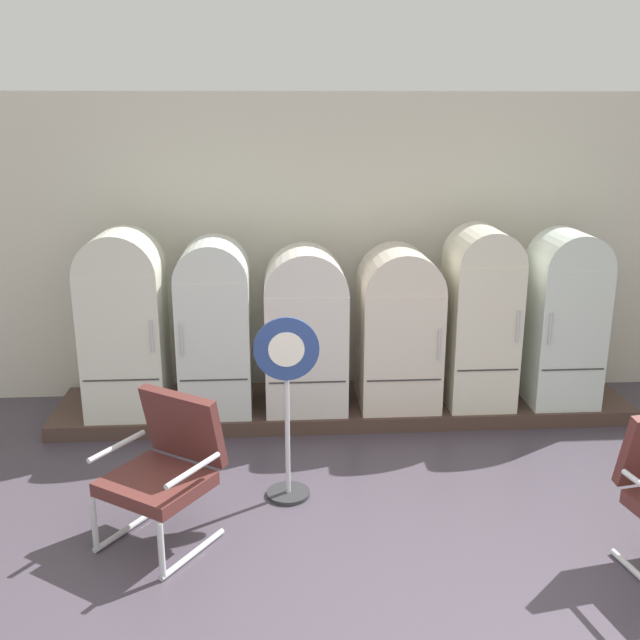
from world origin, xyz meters
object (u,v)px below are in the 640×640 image
at_px(sign_stand, 287,412).
at_px(refrigerator_0, 124,318).
at_px(refrigerator_4, 480,311).
at_px(refrigerator_5, 565,313).
at_px(refrigerator_3, 399,324).
at_px(refrigerator_2, 305,326).
at_px(armchair_left, 166,464).
at_px(refrigerator_1, 215,321).

bearing_deg(sign_stand, refrigerator_0, 135.34).
relative_size(refrigerator_0, sign_stand, 1.18).
relative_size(refrigerator_4, refrigerator_5, 1.02).
height_order(refrigerator_3, refrigerator_4, refrigerator_4).
bearing_deg(refrigerator_2, refrigerator_3, 2.00).
distance_m(refrigerator_0, refrigerator_4, 3.15).
bearing_deg(armchair_left, refrigerator_0, 107.54).
height_order(refrigerator_0, refrigerator_5, refrigerator_0).
height_order(refrigerator_2, refrigerator_3, refrigerator_2).
distance_m(refrigerator_0, armchair_left, 1.97).
height_order(refrigerator_1, refrigerator_5, refrigerator_5).
height_order(armchair_left, sign_stand, sign_stand).
bearing_deg(refrigerator_1, refrigerator_4, 0.10).
height_order(refrigerator_2, sign_stand, refrigerator_2).
xyz_separation_m(refrigerator_3, refrigerator_5, (1.49, -0.05, 0.09)).
relative_size(refrigerator_1, refrigerator_4, 0.95).
bearing_deg(refrigerator_3, refrigerator_4, -0.77).
bearing_deg(armchair_left, sign_stand, 29.91).
xyz_separation_m(refrigerator_1, sign_stand, (0.60, -1.39, -0.28)).
height_order(refrigerator_3, sign_stand, refrigerator_3).
bearing_deg(refrigerator_5, refrigerator_4, 176.78).
xyz_separation_m(refrigerator_1, refrigerator_2, (0.80, -0.02, -0.05)).
bearing_deg(refrigerator_1, refrigerator_3, 0.49).
height_order(refrigerator_0, armchair_left, refrigerator_0).
bearing_deg(refrigerator_1, refrigerator_2, -1.10).
relative_size(refrigerator_3, refrigerator_4, 0.89).
bearing_deg(refrigerator_4, sign_stand, -141.75).
xyz_separation_m(refrigerator_1, armchair_left, (-0.20, -1.85, -0.41)).
bearing_deg(refrigerator_3, refrigerator_5, -2.02).
xyz_separation_m(refrigerator_2, refrigerator_4, (1.57, 0.02, 0.10)).
bearing_deg(refrigerator_2, refrigerator_4, 0.71).
relative_size(refrigerator_1, armchair_left, 1.57).
relative_size(armchair_left, sign_stand, 0.71).
xyz_separation_m(refrigerator_2, refrigerator_3, (0.84, 0.03, -0.01)).
bearing_deg(armchair_left, refrigerator_5, 28.55).
distance_m(refrigerator_0, refrigerator_1, 0.78).
height_order(refrigerator_1, refrigerator_2, refrigerator_1).
xyz_separation_m(refrigerator_0, refrigerator_5, (3.91, -0.01, -0.02)).
relative_size(refrigerator_4, sign_stand, 1.17).
bearing_deg(refrigerator_2, sign_stand, -98.10).
xyz_separation_m(refrigerator_1, refrigerator_3, (1.64, 0.01, -0.06)).
height_order(refrigerator_4, refrigerator_5, refrigerator_4).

